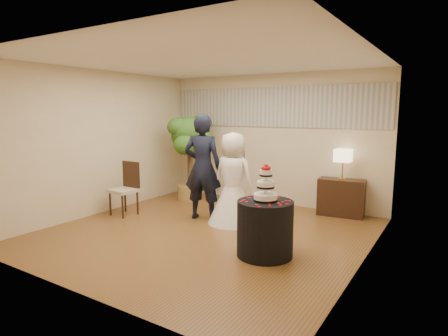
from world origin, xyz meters
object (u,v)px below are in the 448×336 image
Objects in this scene: cake_table at (265,228)px; wedding_cake at (266,183)px; bride at (233,178)px; table_lamp at (343,164)px; groom at (203,167)px; side_chair at (123,189)px; ficus_tree at (189,156)px; console at (341,197)px.

cake_table is 1.52× the size of wedding_cake.
table_lamp is at bearing -134.48° from bride.
groom is 1.65m from side_chair.
bride is at bearing -29.81° from ficus_tree.
bride is 1.68m from cake_table.
wedding_cake is at bearing 133.28° from groom.
table_lamp reaches higher than cake_table.
groom is at bearing -149.31° from console.
groom is at bearing 149.94° from cake_table.
ficus_tree is at bearing -28.92° from bride.
table_lamp is (2.15, 1.59, 0.03)m from groom.
groom is 0.98× the size of ficus_tree.
wedding_cake is 2.65m from table_lamp.
groom is at bearing 7.60° from bride.
cake_table is at bearing -35.77° from ficus_tree.
console is at bearing 82.45° from cake_table.
cake_table is 1.36× the size of table_lamp.
bride is 2.03m from ficus_tree.
console is 3.39m from ficus_tree.
side_chair is (-1.45, -0.62, -0.46)m from groom.
ficus_tree is at bearing -60.00° from groom.
bride reaches higher than console.
cake_table is 0.76× the size of side_chair.
side_chair is at bearing 6.45° from groom.
bride is at bearing 136.78° from cake_table.
console is at bearing -160.21° from groom.
wedding_cake is 2.74m from console.
side_chair is (-2.07, -0.69, -0.31)m from bride.
bride reaches higher than cake_table.
groom is at bearing -43.34° from ficus_tree.
side_chair is (-3.60, -2.21, 0.16)m from console.
side_chair is (-3.25, 0.42, 0.12)m from cake_table.
table_lamp is at bearing 8.76° from ficus_tree.
bride is 3.18× the size of wedding_cake.
cake_table is 2.72m from table_lamp.
console is at bearing -134.48° from bride.
ficus_tree is at bearing 144.23° from wedding_cake.
groom is 0.64m from bride.
console is (0.35, 2.63, -0.03)m from cake_table.
bride is 0.82× the size of ficus_tree.
side_chair is (-0.31, -1.70, -0.48)m from ficus_tree.
wedding_cake is at bearing 0.00° from cake_table.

